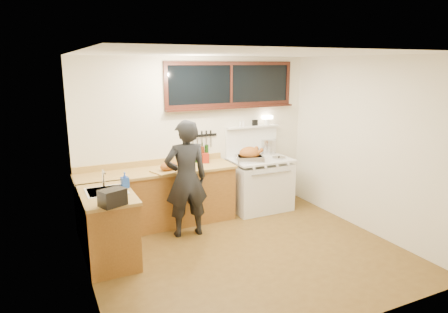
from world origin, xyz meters
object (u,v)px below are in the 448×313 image
man (186,179)px  roast_turkey (250,155)px  vintage_stove (260,183)px  cutting_board (168,168)px

man → roast_turkey: man is taller
vintage_stove → roast_turkey: bearing=-158.7°
vintage_stove → man: size_ratio=0.92×
cutting_board → roast_turkey: size_ratio=1.02×
vintage_stove → man: man is taller
roast_turkey → vintage_stove: bearing=21.3°
vintage_stove → man: (-1.52, -0.49, 0.39)m
man → cutting_board: 0.41m
man → roast_turkey: size_ratio=3.35×
vintage_stove → cutting_board: size_ratio=3.02×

